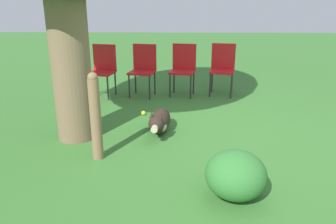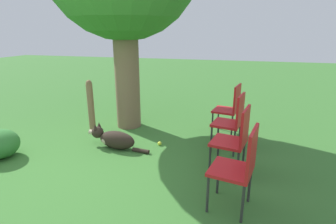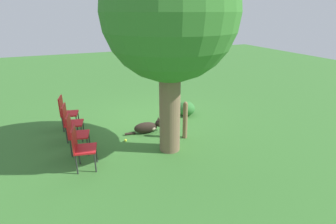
{
  "view_description": "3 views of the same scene",
  "coord_description": "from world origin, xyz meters",
  "px_view_note": "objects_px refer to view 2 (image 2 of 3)",
  "views": [
    {
      "loc": [
        -3.9,
        0.23,
        1.68
      ],
      "look_at": [
        0.18,
        0.34,
        0.29
      ],
      "focal_mm": 35.0,
      "sensor_mm": 36.0,
      "label": 1
    },
    {
      "loc": [
        2.08,
        -3.14,
        1.84
      ],
      "look_at": [
        1.06,
        0.6,
        0.64
      ],
      "focal_mm": 28.0,
      "sensor_mm": 36.0,
      "label": 2
    },
    {
      "loc": [
        2.13,
        6.57,
        3.07
      ],
      "look_at": [
        0.04,
        1.51,
        0.95
      ],
      "focal_mm": 28.0,
      "sensor_mm": 36.0,
      "label": 3
    }
  ],
  "objects_px": {
    "red_chair_0": "(240,164)",
    "red_chair_1": "(235,137)",
    "red_chair_2": "(233,119)",
    "fence_post": "(91,105)",
    "red_chair_3": "(230,106)",
    "dog": "(114,139)",
    "tennis_ball": "(160,143)"
  },
  "relations": [
    {
      "from": "red_chair_3",
      "to": "fence_post",
      "type": "bearing_deg",
      "value": 21.83
    },
    {
      "from": "red_chair_0",
      "to": "red_chair_2",
      "type": "distance_m",
      "value": 1.47
    },
    {
      "from": "fence_post",
      "to": "red_chair_1",
      "type": "bearing_deg",
      "value": -20.21
    },
    {
      "from": "red_chair_0",
      "to": "red_chair_1",
      "type": "bearing_deg",
      "value": -73.88
    },
    {
      "from": "tennis_ball",
      "to": "red_chair_2",
      "type": "bearing_deg",
      "value": 5.16
    },
    {
      "from": "fence_post",
      "to": "red_chair_3",
      "type": "height_order",
      "value": "fence_post"
    },
    {
      "from": "tennis_ball",
      "to": "red_chair_3",
      "type": "bearing_deg",
      "value": 37.38
    },
    {
      "from": "red_chair_1",
      "to": "tennis_ball",
      "type": "bearing_deg",
      "value": -15.92
    },
    {
      "from": "red_chair_2",
      "to": "tennis_ball",
      "type": "height_order",
      "value": "red_chair_2"
    },
    {
      "from": "fence_post",
      "to": "red_chair_2",
      "type": "height_order",
      "value": "fence_post"
    },
    {
      "from": "dog",
      "to": "red_chair_0",
      "type": "xyz_separation_m",
      "value": [
        1.98,
        -1.07,
        0.38
      ]
    },
    {
      "from": "fence_post",
      "to": "tennis_ball",
      "type": "distance_m",
      "value": 1.59
    },
    {
      "from": "dog",
      "to": "red_chair_2",
      "type": "height_order",
      "value": "red_chair_2"
    },
    {
      "from": "fence_post",
      "to": "red_chair_1",
      "type": "distance_m",
      "value": 2.87
    },
    {
      "from": "dog",
      "to": "red_chair_0",
      "type": "relative_size",
      "value": 1.17
    },
    {
      "from": "fence_post",
      "to": "red_chair_3",
      "type": "xyz_separation_m",
      "value": [
        2.57,
        0.48,
        0.04
      ]
    },
    {
      "from": "dog",
      "to": "tennis_ball",
      "type": "relative_size",
      "value": 16.08
    },
    {
      "from": "fence_post",
      "to": "red_chair_1",
      "type": "height_order",
      "value": "fence_post"
    },
    {
      "from": "red_chair_2",
      "to": "red_chair_0",
      "type": "bearing_deg",
      "value": 106.12
    },
    {
      "from": "dog",
      "to": "red_chair_2",
      "type": "distance_m",
      "value": 1.93
    },
    {
      "from": "dog",
      "to": "red_chair_3",
      "type": "relative_size",
      "value": 1.17
    },
    {
      "from": "fence_post",
      "to": "red_chair_1",
      "type": "relative_size",
      "value": 1.05
    },
    {
      "from": "red_chair_0",
      "to": "fence_post",
      "type": "bearing_deg",
      "value": -20.7
    },
    {
      "from": "dog",
      "to": "red_chair_1",
      "type": "relative_size",
      "value": 1.17
    },
    {
      "from": "red_chair_0",
      "to": "tennis_ball",
      "type": "distance_m",
      "value": 1.94
    },
    {
      "from": "dog",
      "to": "red_chair_0",
      "type": "bearing_deg",
      "value": 157.26
    },
    {
      "from": "fence_post",
      "to": "tennis_ball",
      "type": "xyz_separation_m",
      "value": [
        1.48,
        -0.36,
        -0.46
      ]
    },
    {
      "from": "fence_post",
      "to": "red_chair_3",
      "type": "relative_size",
      "value": 1.05
    },
    {
      "from": "red_chair_3",
      "to": "red_chair_2",
      "type": "bearing_deg",
      "value": 106.12
    },
    {
      "from": "red_chair_1",
      "to": "red_chair_2",
      "type": "xyz_separation_m",
      "value": [
        -0.06,
        0.73,
        0.0
      ]
    },
    {
      "from": "fence_post",
      "to": "red_chair_3",
      "type": "distance_m",
      "value": 2.62
    },
    {
      "from": "red_chair_2",
      "to": "red_chair_3",
      "type": "bearing_deg",
      "value": -73.88
    }
  ]
}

